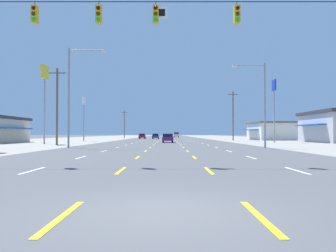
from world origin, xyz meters
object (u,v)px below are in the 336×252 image
Objects in this scene: sedan_inner_left_near at (155,136)px; sedan_far_left_mid at (142,136)px; pole_sign_left_row_1 at (44,82)px; pole_sign_right_row_1 at (274,97)px; sedan_center_turn_nearest at (167,138)px; pole_sign_left_row_2 at (84,108)px; streetlight_left_row_0 at (72,90)px; suv_inner_right_midfar at (176,135)px; streetlight_right_row_0 at (261,99)px.

sedan_inner_left_near and sedan_far_left_mid have the same top height.
pole_sign_left_row_1 is 1.08× the size of pole_sign_right_row_1.
sedan_center_turn_nearest is 1.00× the size of sedan_inner_left_near.
pole_sign_right_row_1 is (34.09, -10.71, 1.13)m from pole_sign_left_row_2.
streetlight_left_row_0 is at bearing -78.13° from pole_sign_left_row_2.
sedan_center_turn_nearest is 0.51× the size of pole_sign_left_row_2.
pole_sign_right_row_1 is at bearing 12.65° from pole_sign_left_row_1.
sedan_center_turn_nearest is 0.92× the size of suv_inner_right_midfar.
pole_sign_right_row_1 is 34.58m from streetlight_left_row_0.
sedan_center_turn_nearest is 0.43× the size of streetlight_left_row_0.
pole_sign_right_row_1 reaches higher than suv_inner_right_midfar.
pole_sign_left_row_1 is at bearing 120.25° from streetlight_left_row_0.
pole_sign_left_row_2 is (-19.89, -68.64, 5.43)m from suv_inner_right_midfar.
suv_inner_right_midfar is 0.44× the size of pole_sign_left_row_1.
streetlight_right_row_0 is at bearing -65.38° from sedan_center_turn_nearest.
suv_inner_right_midfar is at bearing 80.67° from sedan_inner_left_near.
sedan_far_left_mid is at bearing 78.28° from pole_sign_left_row_1.
sedan_inner_left_near is (-3.40, 37.95, 0.00)m from sedan_center_turn_nearest.
pole_sign_right_row_1 is at bearing -58.86° from sedan_far_left_mid.
sedan_far_left_mid is at bearing -105.66° from suv_inner_right_midfar.
sedan_far_left_mid is 62.46m from streetlight_left_row_0.
sedan_far_left_mid is 64.63m from streetlight_right_row_0.
pole_sign_left_row_1 is 1.29× the size of pole_sign_left_row_2.
streetlight_right_row_0 is (17.05, -62.19, 4.32)m from sedan_far_left_mid.
streetlight_right_row_0 reaches higher than pole_sign_left_row_2.
pole_sign_right_row_1 is at bearing -61.23° from sedan_inner_left_near.
suv_inner_right_midfar reaches higher than sedan_inner_left_near.
sedan_far_left_mid is 0.92× the size of suv_inner_right_midfar.
streetlight_left_row_0 is (-9.86, -21.22, 5.19)m from sedan_center_turn_nearest.
sedan_center_turn_nearest is 1.00× the size of sedan_far_left_mid.
pole_sign_right_row_1 is 1.00× the size of streetlight_left_row_0.
suv_inner_right_midfar is 0.56× the size of pole_sign_left_row_2.
streetlight_left_row_0 reaches higher than sedan_center_turn_nearest.
pole_sign_left_row_2 is at bearing 129.63° from streetlight_right_row_0.
pole_sign_left_row_1 is at bearing -107.03° from sedan_inner_left_near.
suv_inner_right_midfar is 71.67m from pole_sign_left_row_2.
suv_inner_right_midfar is 80.88m from pole_sign_right_row_1.
pole_sign_left_row_2 is 0.84× the size of streetlight_left_row_0.
sedan_far_left_mid is 0.43× the size of streetlight_left_row_0.
pole_sign_left_row_1 is 15.43m from streetlight_left_row_0.
sedan_far_left_mid is (-3.93, 3.02, 0.00)m from sedan_inner_left_near.
pole_sign_left_row_1 is at bearing -101.72° from sedan_far_left_mid.
pole_sign_left_row_2 reaches higher than sedan_far_left_mid.
sedan_inner_left_near is 1.00× the size of sedan_far_left_mid.
sedan_far_left_mid is at bearing 73.22° from pole_sign_left_row_2.
pole_sign_left_row_1 is (-20.87, -87.23, 7.74)m from suv_inner_right_midfar.
pole_sign_right_row_1 is 1.18× the size of streetlight_right_row_0.
pole_sign_left_row_2 is at bearing 101.87° from streetlight_left_row_0.
pole_sign_left_row_1 reaches higher than streetlight_right_row_0.
pole_sign_left_row_1 reaches higher than pole_sign_left_row_2.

